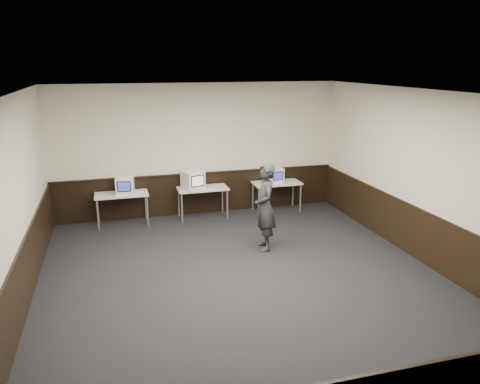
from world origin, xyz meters
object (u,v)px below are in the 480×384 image
desk_right (277,185)px  desk_left (122,196)px  emac_center (193,180)px  emac_left (125,185)px  emac_right (275,175)px  desk_center (203,190)px  person (265,207)px

desk_right → desk_left: bearing=180.0°
emac_center → emac_left: bearing=160.9°
emac_right → desk_left: bearing=176.0°
desk_right → emac_left: bearing=-179.6°
desk_center → desk_right: size_ratio=1.00×
desk_right → emac_left: (-3.71, -0.03, 0.27)m
desk_right → person: size_ratio=0.68×
emac_right → emac_left: bearing=176.5°
emac_right → person: bearing=-118.7°
emac_left → emac_center: bearing=6.3°
emac_left → emac_right: 3.66m
person → emac_right: bearing=162.5°
emac_left → person: 3.46m
emac_right → desk_right: bearing=-38.1°
desk_left → emac_left: size_ratio=2.54×
emac_left → person: size_ratio=0.27×
emac_left → emac_right: (3.66, 0.06, -0.02)m
person → emac_center: bearing=-148.2°
desk_left → emac_left: emac_left is taller
desk_center → emac_right: size_ratio=2.86×
desk_center → emac_left: 1.83m
desk_right → emac_center: bearing=-178.6°
desk_right → emac_right: 0.26m
emac_center → emac_right: emac_center is taller
emac_left → desk_right: bearing=7.7°
person → emac_left: bearing=-124.1°
desk_left → desk_center: bearing=0.0°
desk_left → emac_right: size_ratio=2.86×
desk_center → emac_right: 1.87m
emac_center → person: bearing=-83.2°
desk_left → emac_right: (3.76, 0.03, 0.25)m
desk_right → emac_left: size_ratio=2.54×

